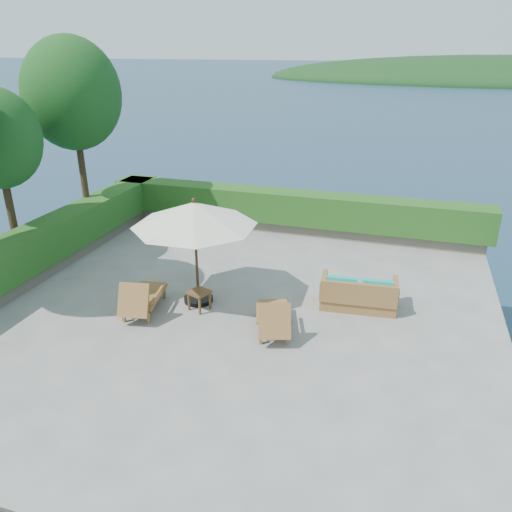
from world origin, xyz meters
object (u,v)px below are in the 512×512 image
(patio_umbrella, at_px, (194,215))
(side_table, at_px, (199,295))
(lounge_left, at_px, (142,297))
(lounge_right, at_px, (274,317))
(wicker_loveseat, at_px, (358,295))

(patio_umbrella, distance_m, side_table, 1.85)
(patio_umbrella, height_order, lounge_left, patio_umbrella)
(lounge_left, distance_m, side_table, 1.30)
(lounge_right, relative_size, side_table, 3.01)
(lounge_right, distance_m, side_table, 1.98)
(lounge_left, height_order, wicker_loveseat, lounge_left)
(side_table, bearing_deg, lounge_left, -156.15)
(lounge_right, bearing_deg, patio_umbrella, 140.87)
(patio_umbrella, bearing_deg, lounge_right, -21.82)
(lounge_right, distance_m, wicker_loveseat, 2.31)
(lounge_left, relative_size, side_table, 3.04)
(patio_umbrella, xyz_separation_m, lounge_right, (2.11, -0.85, -1.80))
(lounge_left, bearing_deg, patio_umbrella, 31.40)
(lounge_right, bearing_deg, wicker_loveseat, 28.74)
(lounge_left, xyz_separation_m, wicker_loveseat, (4.72, 1.72, -0.06))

